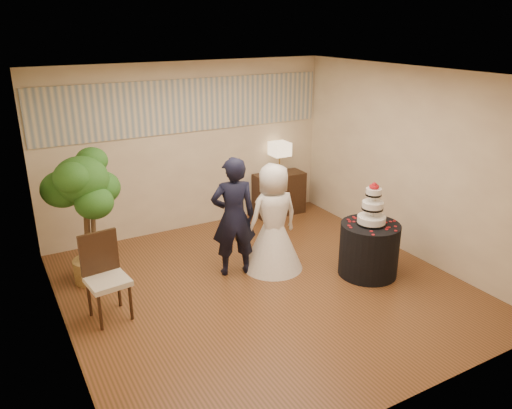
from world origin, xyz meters
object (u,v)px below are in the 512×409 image
cake_table (369,249)px  side_chair (107,279)px  ficus_tree (86,218)px  groom (234,217)px  wedding_cake (373,204)px  console (279,194)px  table_lamp (280,158)px  bride (273,218)px

cake_table → side_chair: (-3.46, 0.66, 0.15)m
ficus_tree → side_chair: bearing=-91.0°
groom → side_chair: groom is taller
wedding_cake → console: size_ratio=0.65×
wedding_cake → side_chair: size_ratio=0.57×
table_lamp → ficus_tree: (-3.60, -0.91, -0.13)m
groom → wedding_cake: (1.63, -0.96, 0.21)m
console → table_lamp: table_lamp is taller
cake_table → ficus_tree: bearing=153.4°
groom → bride: groom is taller
groom → wedding_cake: 1.90m
console → side_chair: side_chair is taller
bride → ficus_tree: size_ratio=0.84×
table_lamp → console: bearing=0.0°
console → cake_table: bearing=-92.1°
bride → table_lamp: bearing=-123.5°
ficus_tree → side_chair: (-0.02, -1.06, -0.40)m
groom → console: groom is taller
bride → ficus_tree: ficus_tree is taller
cake_table → ficus_tree: (-3.44, 1.72, 0.55)m
cake_table → console: console is taller
ficus_tree → cake_table: bearing=-26.6°
groom → cake_table: (1.63, -0.96, -0.47)m
bride → groom: bearing=-12.6°
bride → table_lamp: 2.21m
console → bride: bearing=-122.8°
table_lamp → ficus_tree: size_ratio=0.31×
cake_table → table_lamp: 2.73m
bride → table_lamp: (1.23, 1.81, 0.28)m
cake_table → ficus_tree: 3.89m
groom → bride: 0.58m
wedding_cake → side_chair: 3.56m
table_lamp → ficus_tree: 3.71m
cake_table → side_chair: 3.53m
ficus_tree → side_chair: ficus_tree is taller
wedding_cake → side_chair: (-3.46, 0.66, -0.53)m
groom → ficus_tree: (-1.81, 0.77, 0.08)m
groom → ficus_tree: 1.97m
wedding_cake → cake_table: bearing=90.0°
groom → bride: size_ratio=1.09×
bride → ficus_tree: (-2.37, 0.90, 0.15)m
cake_table → wedding_cake: bearing=-90.0°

